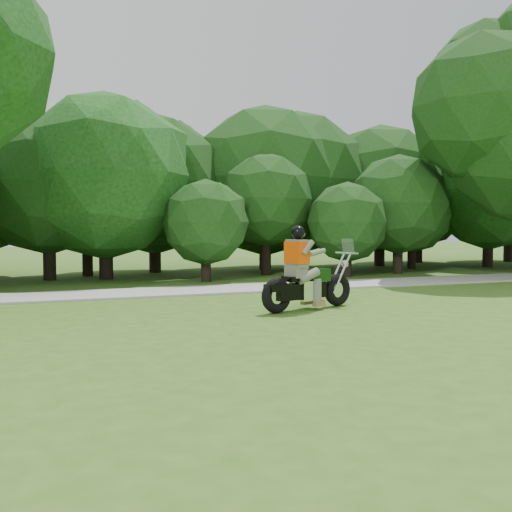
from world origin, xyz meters
TOP-DOWN VIEW (x-y plane):
  - ground at (0.00, 0.00)m, footprint 100.00×100.00m
  - walkway at (0.00, 8.00)m, footprint 60.00×2.20m
  - tree_line at (0.55, 14.78)m, footprint 39.59×11.29m
  - chopper_motorcycle at (-1.04, 3.38)m, footprint 2.72×1.24m

SIDE VIEW (x-z plane):
  - ground at x=0.00m, z-range 0.00..0.00m
  - walkway at x=0.00m, z-range 0.00..0.06m
  - chopper_motorcycle at x=-1.04m, z-range -0.26..1.72m
  - tree_line at x=0.55m, z-range -0.07..7.34m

